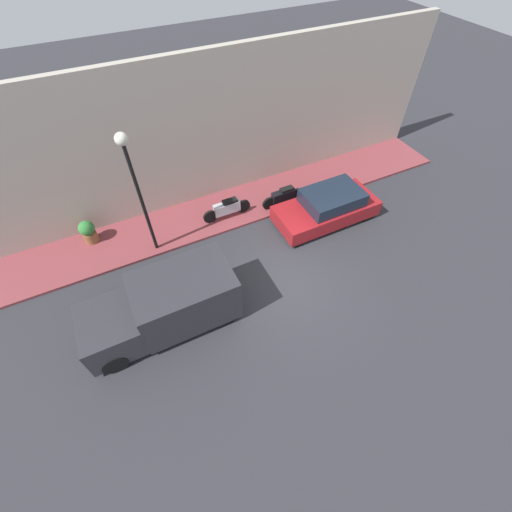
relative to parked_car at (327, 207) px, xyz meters
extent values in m
plane|color=#2D2D33|center=(-2.17, 3.06, -0.66)|extent=(60.00, 60.00, 0.00)
cube|color=brown|center=(2.31, 3.06, -0.60)|extent=(2.42, 19.99, 0.11)
cube|color=#B2A899|center=(3.67, 3.06, 2.28)|extent=(0.30, 19.99, 5.87)
cube|color=maroon|center=(0.00, 0.06, -0.16)|extent=(1.83, 4.21, 0.64)
cube|color=#192333|center=(0.00, -0.15, 0.44)|extent=(1.61, 2.31, 0.56)
cylinder|color=black|center=(-0.79, 1.69, -0.34)|extent=(0.20, 0.64, 0.64)
cylinder|color=black|center=(0.79, 1.69, -0.34)|extent=(0.20, 0.64, 0.64)
cylinder|color=black|center=(-0.79, -1.58, -0.34)|extent=(0.20, 0.64, 0.64)
cylinder|color=black|center=(0.79, -1.58, -0.34)|extent=(0.20, 0.64, 0.64)
cube|color=#2D2D33|center=(-1.87, 6.60, 0.40)|extent=(1.94, 3.02, 1.70)
cube|color=#2D2D33|center=(-1.87, 8.93, 0.15)|extent=(1.84, 1.63, 1.19)
cube|color=#192333|center=(-1.87, 9.17, 0.48)|extent=(1.65, 0.89, 0.48)
cylinder|color=black|center=(-2.71, 9.11, -0.28)|extent=(0.22, 0.75, 0.75)
cylinder|color=black|center=(-1.03, 9.11, -0.28)|extent=(0.22, 0.75, 0.75)
cylinder|color=black|center=(-2.71, 5.72, -0.28)|extent=(0.22, 0.75, 0.75)
cylinder|color=black|center=(-1.03, 5.72, -0.28)|extent=(0.22, 0.75, 0.75)
cube|color=black|center=(1.52, 1.19, -0.09)|extent=(0.30, 1.05, 0.44)
cube|color=black|center=(1.52, 1.04, 0.19)|extent=(0.27, 0.57, 0.12)
cylinder|color=black|center=(1.52, 1.88, -0.26)|extent=(0.10, 0.57, 0.57)
cylinder|color=black|center=(1.52, 0.49, -0.26)|extent=(0.10, 0.57, 0.57)
cube|color=#B7B7BF|center=(1.84, 3.66, -0.07)|extent=(0.30, 1.10, 0.47)
cube|color=black|center=(1.84, 3.51, 0.23)|extent=(0.27, 0.60, 0.12)
cylinder|color=black|center=(1.84, 4.39, -0.26)|extent=(0.10, 0.58, 0.58)
cylinder|color=black|center=(1.84, 2.92, -0.26)|extent=(0.10, 0.58, 0.58)
cylinder|color=black|center=(1.44, 6.78, 1.68)|extent=(0.12, 0.12, 4.47)
sphere|color=silver|center=(1.44, 6.78, 4.04)|extent=(0.40, 0.40, 0.40)
cylinder|color=brown|center=(2.91, 8.94, -0.33)|extent=(0.52, 0.52, 0.44)
sphere|color=#337F38|center=(2.91, 8.94, 0.13)|extent=(0.59, 0.59, 0.59)
camera|label=1|loc=(-8.16, 7.26, 9.22)|focal=24.00mm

